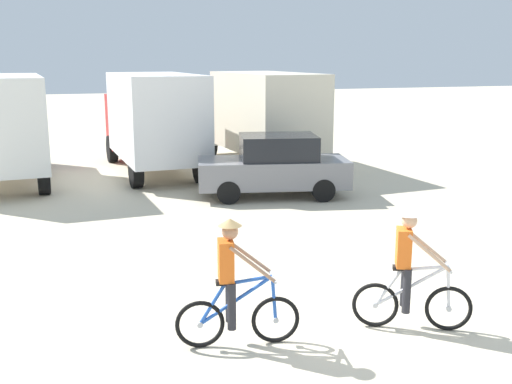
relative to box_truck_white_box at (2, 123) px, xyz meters
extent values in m
plane|color=beige|center=(5.72, -12.81, -1.87)|extent=(120.00, 120.00, 0.00)
cube|color=white|center=(0.03, -0.57, 0.13)|extent=(2.68, 5.32, 2.70)
cube|color=#4C6B9E|center=(-0.15, 2.82, -0.37)|extent=(2.28, 1.62, 2.00)
cube|color=black|center=(-0.19, 3.52, -0.02)|extent=(2.03, 0.19, 0.80)
cylinder|color=black|center=(0.87, 2.78, -1.37)|extent=(0.37, 1.02, 1.00)
cylinder|color=black|center=(1.14, -2.21, -1.37)|extent=(0.37, 1.02, 1.00)
cube|color=white|center=(4.74, -0.41, 0.13)|extent=(2.61, 5.29, 2.70)
cube|color=#B21E1E|center=(4.60, 2.98, -0.37)|extent=(2.26, 1.59, 2.00)
cube|color=black|center=(4.57, 3.68, -0.02)|extent=(2.03, 0.16, 0.80)
cylinder|color=black|center=(3.59, 2.84, -1.37)|extent=(0.36, 1.01, 1.00)
cylinder|color=black|center=(5.63, 2.93, -1.37)|extent=(0.36, 1.01, 1.00)
cylinder|color=black|center=(3.79, -2.14, -1.37)|extent=(0.36, 1.01, 1.00)
cylinder|color=black|center=(5.83, -2.06, -1.37)|extent=(0.36, 1.01, 1.00)
cube|color=beige|center=(8.69, -0.20, 0.13)|extent=(2.79, 5.37, 2.70)
cube|color=silver|center=(8.43, 3.19, -0.37)|extent=(2.31, 1.66, 2.00)
cube|color=black|center=(8.38, 3.89, -0.02)|extent=(2.02, 0.23, 0.80)
cylinder|color=black|center=(7.42, 3.01, -1.37)|extent=(0.39, 1.02, 1.00)
cylinder|color=black|center=(9.46, 3.17, -1.37)|extent=(0.39, 1.02, 1.00)
cylinder|color=black|center=(7.80, -1.96, -1.37)|extent=(0.39, 1.02, 1.00)
cylinder|color=black|center=(9.83, -1.81, -1.37)|extent=(0.39, 1.02, 1.00)
cube|color=slate|center=(7.31, -4.59, -1.17)|extent=(4.49, 2.65, 0.76)
cube|color=black|center=(7.46, -4.62, -0.45)|extent=(2.40, 2.03, 0.68)
cylinder|color=black|center=(5.87, -5.06, -1.55)|extent=(0.67, 0.36, 0.64)
cylinder|color=black|center=(6.21, -3.54, -1.55)|extent=(0.67, 0.36, 0.64)
cylinder|color=black|center=(8.41, -5.64, -1.55)|extent=(0.67, 0.36, 0.64)
cylinder|color=black|center=(8.75, -4.12, -1.55)|extent=(0.67, 0.36, 0.64)
torus|color=black|center=(4.19, -13.23, -1.53)|extent=(0.68, 0.18, 0.68)
cylinder|color=silver|center=(4.19, -13.23, -1.53)|extent=(0.09, 0.09, 0.08)
torus|color=black|center=(3.16, -13.04, -1.53)|extent=(0.68, 0.18, 0.68)
cylinder|color=silver|center=(3.16, -13.04, -1.53)|extent=(0.09, 0.09, 0.08)
cylinder|color=blue|center=(3.65, -13.13, -1.21)|extent=(1.02, 0.23, 0.68)
cylinder|color=blue|center=(3.82, -13.16, -0.93)|extent=(0.66, 0.17, 0.13)
cylinder|color=blue|center=(3.33, -13.07, -1.25)|extent=(0.39, 0.12, 0.59)
cylinder|color=blue|center=(4.17, -13.22, -1.21)|extent=(0.11, 0.07, 0.64)
cylinder|color=silver|center=(4.14, -13.22, -0.89)|extent=(0.13, 0.52, 0.04)
cube|color=black|center=(3.50, -13.10, -0.94)|extent=(0.26, 0.16, 0.06)
cube|color=orange|center=(3.52, -13.10, -0.63)|extent=(0.25, 0.35, 0.56)
sphere|color=#A87A5B|center=(3.58, -13.12, -0.23)|extent=(0.22, 0.22, 0.22)
cone|color=tan|center=(3.58, -13.12, -0.10)|extent=(0.32, 0.32, 0.10)
cylinder|color=#26262B|center=(3.60, -12.99, -1.24)|extent=(0.12, 0.12, 0.66)
cylinder|color=#26262B|center=(3.55, -13.24, -1.24)|extent=(0.12, 0.12, 0.66)
cylinder|color=#A87A5B|center=(3.88, -12.99, -0.65)|extent=(0.63, 0.12, 0.53)
cylinder|color=#A87A5B|center=(3.82, -13.34, -0.65)|extent=(0.62, 0.20, 0.53)
torus|color=black|center=(6.71, -13.66, -1.53)|extent=(0.64, 0.35, 0.68)
cylinder|color=silver|center=(6.71, -13.66, -1.53)|extent=(0.11, 0.11, 0.08)
torus|color=black|center=(5.77, -13.21, -1.53)|extent=(0.64, 0.35, 0.68)
cylinder|color=silver|center=(5.77, -13.21, -1.53)|extent=(0.11, 0.11, 0.08)
cylinder|color=silver|center=(6.22, -13.43, -1.21)|extent=(0.95, 0.49, 0.68)
cylinder|color=silver|center=(6.37, -13.50, -0.93)|extent=(0.62, 0.33, 0.13)
cylinder|color=silver|center=(5.92, -13.28, -1.25)|extent=(0.37, 0.21, 0.59)
cylinder|color=silver|center=(6.69, -13.65, -1.21)|extent=(0.11, 0.09, 0.64)
cylinder|color=silver|center=(6.67, -13.64, -0.89)|extent=(0.26, 0.48, 0.04)
cube|color=black|center=(6.08, -13.36, -0.94)|extent=(0.27, 0.21, 0.06)
cube|color=orange|center=(6.09, -13.37, -0.63)|extent=(0.32, 0.38, 0.56)
sphere|color=tan|center=(6.15, -13.39, -0.23)|extent=(0.22, 0.22, 0.22)
cone|color=silver|center=(6.15, -13.39, -0.10)|extent=(0.32, 0.32, 0.10)
cylinder|color=#26262B|center=(6.20, -13.28, -1.24)|extent=(0.12, 0.12, 0.66)
cylinder|color=#26262B|center=(6.09, -13.51, -1.24)|extent=(0.12, 0.12, 0.66)
cylinder|color=tan|center=(6.48, -13.35, -0.65)|extent=(0.60, 0.28, 0.53)
cylinder|color=tan|center=(6.32, -13.68, -0.65)|extent=(0.57, 0.35, 0.53)
camera|label=1|loc=(1.38, -20.72, 2.06)|focal=43.36mm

